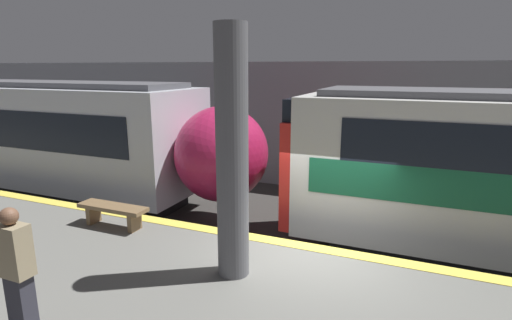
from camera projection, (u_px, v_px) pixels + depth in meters
The scene contains 5 objects.
ground_plane at pixel (313, 297), 7.52m from camera, with size 120.00×120.00×0.00m, color #33302D.
station_rear_barrier at pixel (368, 130), 13.15m from camera, with size 50.00×0.15×4.42m.
support_pillar_near at pixel (232, 156), 5.85m from camera, with size 0.48×0.48×3.76m.
person_waiting at pixel (17, 268), 4.72m from camera, with size 0.38×0.24×1.59m.
platform_bench at pixel (113, 211), 8.02m from camera, with size 1.50×0.40×0.45m.
Camera 1 is at (1.60, -6.63, 4.23)m, focal length 28.00 mm.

